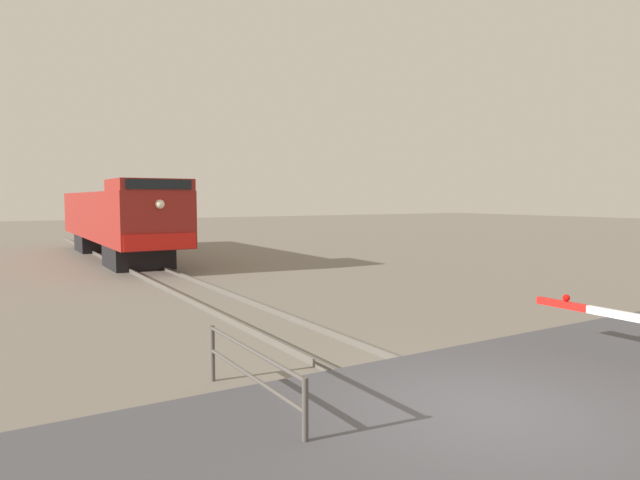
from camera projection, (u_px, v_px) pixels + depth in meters
ground_plane at (485, 422)px, 7.67m from camera, size 160.00×160.00×0.00m
rail_track_left at (447, 428)px, 7.29m from camera, size 0.08×80.00×0.15m
rail_track_right at (520, 407)px, 8.03m from camera, size 0.08×80.00×0.15m
road_surface at (485, 416)px, 7.66m from camera, size 36.00×5.28×0.17m
locomotive at (117, 218)px, 28.39m from camera, size 2.97×16.85×3.87m
guard_railing at (251, 369)px, 8.00m from camera, size 0.08×3.24×0.95m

